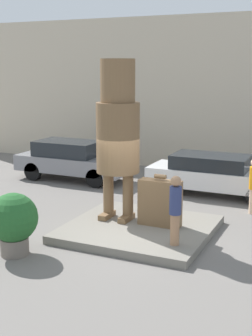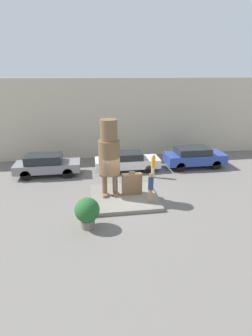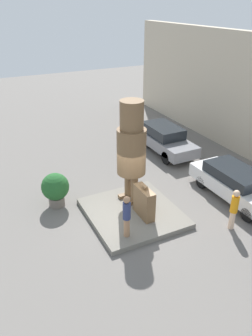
{
  "view_description": "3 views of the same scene",
  "coord_description": "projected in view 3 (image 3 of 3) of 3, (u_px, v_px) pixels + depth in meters",
  "views": [
    {
      "loc": [
        4.69,
        -11.04,
        4.38
      ],
      "look_at": [
        -0.49,
        0.2,
        1.72
      ],
      "focal_mm": 50.0,
      "sensor_mm": 36.0,
      "label": 1
    },
    {
      "loc": [
        -1.95,
        -13.51,
        6.96
      ],
      "look_at": [
        0.14,
        0.2,
        1.86
      ],
      "focal_mm": 28.0,
      "sensor_mm": 36.0,
      "label": 2
    },
    {
      "loc": [
        9.89,
        -5.2,
        7.99
      ],
      "look_at": [
        -0.42,
        -0.11,
        2.03
      ],
      "focal_mm": 35.0,
      "sensor_mm": 36.0,
      "label": 3
    }
  ],
  "objects": [
    {
      "name": "ground_plane",
      "position": [
        133.0,
        215.0,
        13.59
      ],
      "size": [
        60.0,
        60.0,
        0.0
      ],
      "primitive_type": "plane",
      "color": "slate"
    },
    {
      "name": "pedestal",
      "position": [
        133.0,
        213.0,
        13.54
      ],
      "size": [
        3.78,
        3.59,
        0.22
      ],
      "color": "slate",
      "rests_on": "ground_plane"
    },
    {
      "name": "statue_figure",
      "position": [
        131.0,
        145.0,
        13.06
      ],
      "size": [
        1.19,
        1.19,
        4.39
      ],
      "color": "brown",
      "rests_on": "pedestal"
    },
    {
      "name": "giant_suitcase",
      "position": [
        144.0,
        202.0,
        12.9
      ],
      "size": [
        1.14,
        0.39,
        1.41
      ],
      "color": "brown",
      "rests_on": "pedestal"
    },
    {
      "name": "tourist",
      "position": [
        127.0,
        215.0,
        11.65
      ],
      "size": [
        0.29,
        0.29,
        1.69
      ],
      "color": "#A87A56",
      "rests_on": "pedestal"
    },
    {
      "name": "parked_car_grey",
      "position": [
        164.0,
        138.0,
        18.87
      ],
      "size": [
        4.51,
        1.71,
        1.55
      ],
      "color": "gray",
      "rests_on": "ground_plane"
    },
    {
      "name": "parked_car_white",
      "position": [
        237.0,
        184.0,
        14.4
      ],
      "size": [
        4.74,
        1.7,
        1.4
      ],
      "color": "silver",
      "rests_on": "ground_plane"
    },
    {
      "name": "planter_pot",
      "position": [
        55.0,
        188.0,
        13.86
      ],
      "size": [
        1.18,
        1.18,
        1.51
      ],
      "color": "#70665B",
      "rests_on": "ground_plane"
    },
    {
      "name": "worker_hivis",
      "position": [
        234.0,
        208.0,
        12.39
      ],
      "size": [
        0.29,
        0.29,
        1.72
      ],
      "color": "beige",
      "rests_on": "ground_plane"
    }
  ]
}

